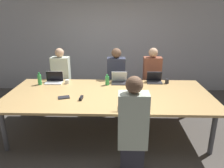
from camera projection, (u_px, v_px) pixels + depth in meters
ground_plane at (109, 131)px, 4.25m from camera, size 24.00×24.00×0.00m
curtain_wall at (112, 42)px, 6.05m from camera, size 12.00×0.06×2.80m
conference_table at (109, 96)px, 4.01m from camera, size 3.72×1.68×0.78m
laptop_far_left at (54, 79)px, 4.58m from camera, size 0.36×0.23×0.23m
person_far_left at (62, 80)px, 5.06m from camera, size 0.40×0.24×1.43m
cup_far_left at (67, 82)px, 4.53m from camera, size 0.09×0.09×0.08m
bottle_far_left at (40, 79)px, 4.44m from camera, size 0.08×0.08×0.26m
laptop_far_right at (154, 79)px, 4.60m from camera, size 0.31×0.23×0.23m
person_far_right at (152, 80)px, 5.05m from camera, size 0.40×0.24×1.44m
cup_far_right at (167, 81)px, 4.53m from camera, size 0.08×0.08×0.10m
laptop_near_midright at (129, 106)px, 3.33m from camera, size 0.33×0.22×0.22m
person_near_midright at (133, 129)px, 2.93m from camera, size 0.40×0.24×1.45m
cup_near_midright at (147, 105)px, 3.39m from camera, size 0.09×0.09×0.09m
laptop_far_center at (119, 80)px, 4.56m from camera, size 0.32×0.26×0.25m
person_far_center at (116, 80)px, 4.98m from camera, size 0.40×0.24×1.45m
cup_far_center at (132, 82)px, 4.49m from camera, size 0.08×0.08×0.09m
bottle_far_center at (107, 80)px, 4.43m from camera, size 0.08×0.08×0.22m
stapler at (81, 98)px, 3.73m from camera, size 0.05×0.15×0.05m
notebook at (64, 97)px, 3.79m from camera, size 0.22×0.18×0.02m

